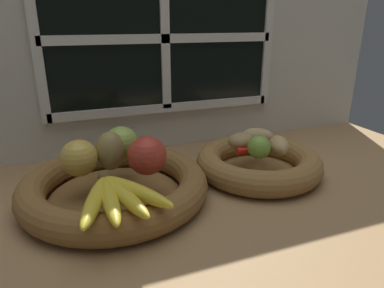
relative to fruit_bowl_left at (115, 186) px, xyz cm
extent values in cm
cube|color=#9E774C|center=(19.51, -1.41, -4.30)|extent=(140.00, 90.00, 3.00)
cube|color=silver|center=(19.51, 28.59, 24.70)|extent=(140.00, 3.00, 55.00)
cube|color=black|center=(19.51, 26.69, 28.20)|extent=(64.00, 0.80, 38.00)
cube|color=white|center=(19.51, 26.09, 28.20)|extent=(2.40, 1.20, 38.00)
cube|color=white|center=(19.51, 26.09, 28.20)|extent=(64.00, 1.20, 2.40)
cube|color=white|center=(-12.49, 26.09, 28.20)|extent=(2.40, 1.20, 40.40)
cube|color=white|center=(51.51, 26.09, 28.20)|extent=(2.40, 1.20, 40.40)
cube|color=white|center=(19.51, 26.09, 9.20)|extent=(64.00, 1.20, 2.40)
cylinder|color=brown|center=(0.00, 0.00, -2.30)|extent=(27.16, 27.16, 1.00)
torus|color=brown|center=(0.00, 0.00, 0.19)|extent=(39.10, 39.10, 5.97)
cylinder|color=olive|center=(34.63, 0.00, -2.30)|extent=(19.97, 19.97, 1.00)
torus|color=olive|center=(34.63, 0.00, 0.19)|extent=(30.32, 30.32, 5.97)
sphere|color=#99B74C|center=(2.88, 6.12, 7.05)|extent=(7.75, 7.75, 7.75)
sphere|color=gold|center=(-6.41, 1.04, 6.91)|extent=(7.47, 7.47, 7.47)
sphere|color=#B73828|center=(6.41, -3.14, 7.15)|extent=(7.95, 7.95, 7.95)
ellipsoid|color=olive|center=(-0.12, 1.71, 7.33)|extent=(7.59, 7.99, 8.32)
ellipsoid|color=yellow|center=(-5.09, -13.32, 4.53)|extent=(7.80, 17.52, 2.72)
ellipsoid|color=yellow|center=(-2.67, -13.72, 4.53)|extent=(3.08, 17.55, 2.72)
ellipsoid|color=yellow|center=(-0.23, -13.43, 4.53)|extent=(7.13, 17.61, 2.72)
ellipsoid|color=yellow|center=(2.02, -12.47, 4.53)|extent=(11.34, 16.40, 2.72)
sphere|color=brown|center=(-2.48, -4.97, 4.53)|extent=(2.45, 2.45, 2.45)
ellipsoid|color=tan|center=(37.80, -3.17, 5.28)|extent=(6.72, 8.68, 4.22)
ellipsoid|color=tan|center=(36.61, 4.35, 5.27)|extent=(9.24, 8.31, 4.20)
ellipsoid|color=#A38451|center=(31.07, 2.77, 5.20)|extent=(7.26, 6.83, 4.06)
sphere|color=#7AAD3D|center=(32.07, -3.84, 5.81)|extent=(5.28, 5.28, 5.28)
cone|color=red|center=(34.81, -1.71, 4.11)|extent=(13.19, 3.26, 1.88)
camera|label=1|loc=(-7.96, -66.39, 32.77)|focal=32.15mm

